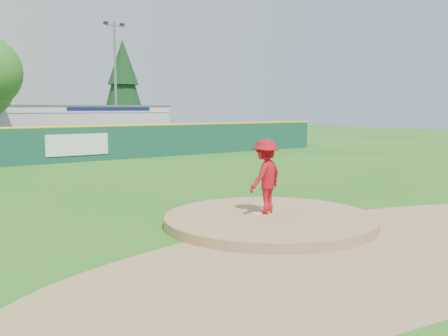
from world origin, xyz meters
TOP-DOWN VIEW (x-y plane):
  - ground at (0.00, 0.00)m, footprint 120.00×120.00m
  - pitchers_mound at (0.00, 0.00)m, footprint 5.50×5.50m
  - pitching_rubber at (0.00, 0.30)m, footprint 0.60×0.15m
  - infield_dirt_arc at (0.00, -3.00)m, footprint 15.40×15.40m
  - parking_lot at (0.00, 27.00)m, footprint 44.00×16.00m
  - pitcher at (0.09, 0.30)m, footprint 1.44×1.09m
  - pool_building_grp at (6.00, 31.99)m, footprint 15.20×8.20m
  - outfield_fence at (0.00, 18.00)m, footprint 40.00×0.14m
  - conifer_tree at (13.00, 36.00)m, footprint 4.40×4.40m
  - light_pole_right at (9.00, 29.00)m, footprint 1.75×0.25m

SIDE VIEW (x-z plane):
  - ground at x=0.00m, z-range 0.00..0.00m
  - pitchers_mound at x=0.00m, z-range -0.25..0.25m
  - infield_dirt_arc at x=0.00m, z-range 0.00..0.01m
  - parking_lot at x=0.00m, z-range 0.00..0.02m
  - pitching_rubber at x=0.00m, z-range 0.25..0.29m
  - outfield_fence at x=0.00m, z-range 0.05..2.12m
  - pitcher at x=0.09m, z-range 0.25..2.22m
  - pool_building_grp at x=6.00m, z-range 0.01..3.32m
  - conifer_tree at x=13.00m, z-range 0.79..10.29m
  - light_pole_right at x=9.00m, z-range 0.54..10.54m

